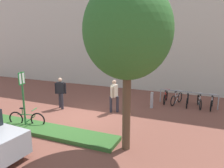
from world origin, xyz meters
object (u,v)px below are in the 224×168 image
tree_sidewalk (128,31)px  person_suited_dark (61,91)px  parking_sign_post (23,92)px  bollard_steel (152,100)px  bike_rack_cluster (188,100)px  bike_at_sign (27,119)px  person_shirt_white (114,94)px

tree_sidewalk → person_suited_dark: (-4.76, 2.80, -3.07)m
parking_sign_post → bollard_steel: parking_sign_post is taller
parking_sign_post → bike_rack_cluster: size_ratio=0.77×
parking_sign_post → bollard_steel: (4.43, 4.78, -1.16)m
tree_sidewalk → bike_rack_cluster: 7.23m
parking_sign_post → bike_at_sign: bearing=106.1°
parking_sign_post → person_suited_dark: size_ratio=1.43×
tree_sidewalk → person_shirt_white: tree_sidewalk is taller
parking_sign_post → bike_at_sign: (-0.04, 0.14, -1.26)m
tree_sidewalk → bike_at_sign: 5.95m
person_suited_dark → person_shirt_white: size_ratio=1.00×
parking_sign_post → bike_at_sign: size_ratio=1.50×
tree_sidewalk → bollard_steel: (-0.18, 4.79, -3.60)m
bollard_steel → person_suited_dark: bearing=-156.5°
tree_sidewalk → bike_rack_cluster: bearing=74.9°
parking_sign_post → person_shirt_white: 4.41m
tree_sidewalk → person_suited_dark: size_ratio=3.29×
bike_rack_cluster → person_shirt_white: bearing=-142.7°
tree_sidewalk → bollard_steel: bearing=92.2°
bike_at_sign → person_shirt_white: size_ratio=0.96×
bike_at_sign → bike_rack_cluster: bike_at_sign is taller
tree_sidewalk → parking_sign_post: bearing=180.0°
person_shirt_white → parking_sign_post: bearing=-129.5°
bike_at_sign → bike_rack_cluster: bearing=43.1°
bike_at_sign → person_suited_dark: 2.74m
bike_at_sign → person_suited_dark: size_ratio=0.96×
bollard_steel → person_shirt_white: 2.25m
bike_at_sign → bollard_steel: (4.47, 4.65, 0.10)m
person_suited_dark → person_shirt_white: same height
parking_sign_post → bike_at_sign: parking_sign_post is taller
person_suited_dark → person_shirt_white: (2.92, 0.57, 0.00)m
person_suited_dark → parking_sign_post: bearing=-87.0°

